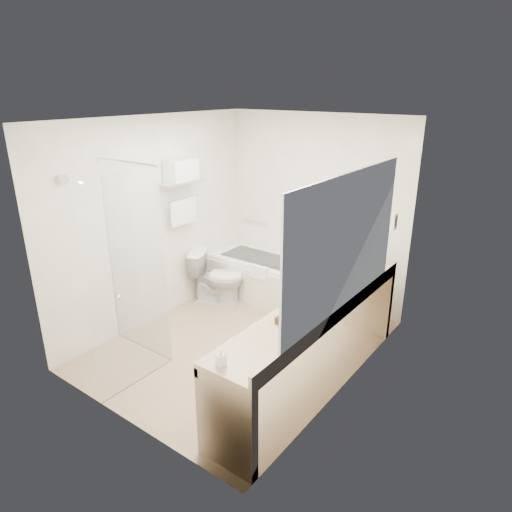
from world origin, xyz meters
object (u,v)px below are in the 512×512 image
Objects in this scene: bathtub at (267,278)px; vanity_counter at (314,327)px; amenity_basket at (287,321)px; water_bottle_left at (330,281)px; toilet at (217,278)px.

vanity_counter reaches higher than bathtub.
amenity_basket is 0.95× the size of water_bottle_left.
bathtub is 8.56× the size of amenity_basket.
amenity_basket is at bearing -147.73° from toilet.
vanity_counter is 2.17m from toilet.
toilet is at bearing -129.87° from bathtub.
amenity_basket reaches higher than bathtub.
toilet is 3.87× the size of amenity_basket.
toilet is (-1.97, 0.85, -0.29)m from vanity_counter.
water_bottle_left reaches higher than vanity_counter.
water_bottle_left is at bearing 93.39° from amenity_basket.
toilet is 2.39m from amenity_basket.
toilet is (-0.45, -0.54, 0.08)m from bathtub.
vanity_counter is 14.45× the size of amenity_basket.
bathtub is 0.59× the size of vanity_counter.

